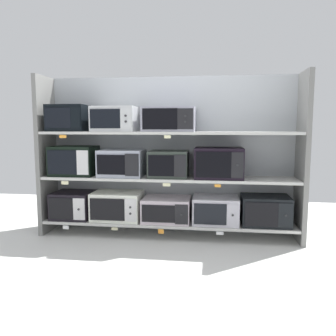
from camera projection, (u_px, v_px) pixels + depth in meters
ground at (153, 273)px, 2.89m from camera, size 6.81×6.00×0.02m
back_panel at (171, 155)px, 4.00m from camera, size 3.01×0.04×1.81m
upright_left at (46, 155)px, 3.95m from camera, size 0.05×0.44×1.81m
upright_right at (302, 158)px, 3.57m from camera, size 0.05×0.44×1.81m
shelf_0 at (168, 222)px, 3.85m from camera, size 2.81×0.44×0.03m
microwave_0 at (73, 205)px, 3.97m from camera, size 0.45×0.42×0.31m
microwave_1 at (117, 206)px, 3.90m from camera, size 0.56×0.42×0.32m
microwave_2 at (167, 209)px, 3.83m from camera, size 0.53×0.43×0.27m
microwave_3 at (216, 210)px, 3.76m from camera, size 0.50×0.42×0.29m
microwave_4 at (265, 210)px, 3.69m from camera, size 0.51×0.40×0.32m
price_tag_0 at (66, 227)px, 3.78m from camera, size 0.07×0.00×0.04m
price_tag_1 at (115, 229)px, 3.71m from camera, size 0.07×0.00×0.03m
price_tag_2 at (161, 232)px, 3.64m from camera, size 0.06×0.00×0.05m
price_tag_3 at (220, 233)px, 3.56m from camera, size 0.08×0.00×0.03m
shelf_1 at (168, 178)px, 3.79m from camera, size 2.81×0.44×0.03m
microwave_5 at (74, 161)px, 3.91m from camera, size 0.50×0.38×0.34m
microwave_6 at (122, 163)px, 3.83m from camera, size 0.49×0.40×0.30m
microwave_7 at (169, 164)px, 3.76m from camera, size 0.43×0.38×0.29m
microwave_8 at (219, 163)px, 3.69m from camera, size 0.52×0.42×0.33m
price_tag_4 at (65, 183)px, 3.72m from camera, size 0.08×0.00×0.04m
price_tag_5 at (167, 185)px, 3.57m from camera, size 0.08×0.00×0.03m
price_tag_6 at (218, 186)px, 3.50m from camera, size 0.07×0.00×0.03m
shelf_2 at (168, 133)px, 3.73m from camera, size 2.81×0.44×0.03m
microwave_9 at (70, 118)px, 3.85m from camera, size 0.43×0.41×0.30m
microwave_10 at (116, 119)px, 3.78m from camera, size 0.48×0.43×0.27m
microwave_11 at (169, 119)px, 3.70m from camera, size 0.57×0.43×0.27m
price_tag_7 at (63, 136)px, 3.66m from camera, size 0.08×0.00×0.03m
price_tag_8 at (167, 137)px, 3.51m from camera, size 0.07×0.00×0.03m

